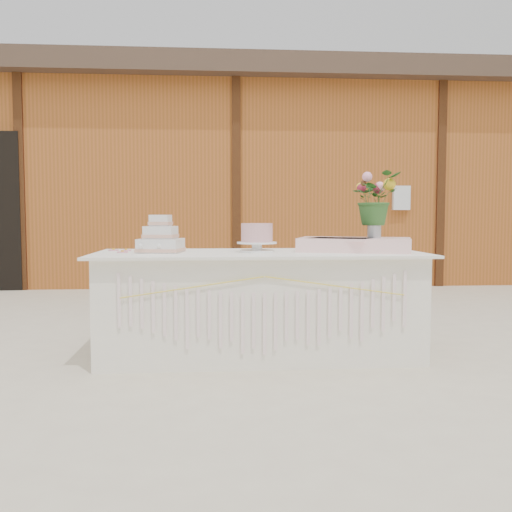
{
  "coord_description": "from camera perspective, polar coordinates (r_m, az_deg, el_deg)",
  "views": [
    {
      "loc": [
        -0.34,
        -4.18,
        1.03
      ],
      "look_at": [
        0.0,
        0.3,
        0.72
      ],
      "focal_mm": 40.0,
      "sensor_mm": 36.0,
      "label": 1
    }
  ],
  "objects": [
    {
      "name": "satin_runner",
      "position": [
        4.34,
        9.82,
        1.13
      ],
      "size": [
        0.92,
        0.7,
        0.1
      ],
      "primitive_type": "cube",
      "rotation": [
        0.0,
        0.0,
        -0.32
      ],
      "color": "#FFCDCD",
      "rests_on": "cake_table"
    },
    {
      "name": "ground",
      "position": [
        4.32,
        0.31,
        -9.85
      ],
      "size": [
        80.0,
        80.0,
        0.0
      ],
      "primitive_type": "plane",
      "color": "beige",
      "rests_on": "ground"
    },
    {
      "name": "flower_vase",
      "position": [
        4.38,
        11.73,
        2.74
      ],
      "size": [
        0.1,
        0.1,
        0.14
      ],
      "primitive_type": "cylinder",
      "color": "silver",
      "rests_on": "satin_runner"
    },
    {
      "name": "bouquet",
      "position": [
        4.38,
        11.78,
        6.3
      ],
      "size": [
        0.46,
        0.44,
        0.4
      ],
      "primitive_type": "imported",
      "rotation": [
        0.0,
        0.0,
        0.45
      ],
      "color": "#2D5B24",
      "rests_on": "flower_vase"
    },
    {
      "name": "pink_cake_stand",
      "position": [
        4.19,
        0.09,
        2.01
      ],
      "size": [
        0.29,
        0.29,
        0.21
      ],
      "color": "white",
      "rests_on": "cake_table"
    },
    {
      "name": "wedding_cake",
      "position": [
        4.21,
        -9.5,
        1.62
      ],
      "size": [
        0.35,
        0.35,
        0.27
      ],
      "rotation": [
        0.0,
        0.0,
        -0.18
      ],
      "color": "silver",
      "rests_on": "cake_table"
    },
    {
      "name": "barn",
      "position": [
        10.2,
        -2.52,
        7.61
      ],
      "size": [
        12.6,
        4.6,
        3.3
      ],
      "color": "#9F5121",
      "rests_on": "ground"
    },
    {
      "name": "cake_table",
      "position": [
        4.24,
        0.31,
        -4.78
      ],
      "size": [
        2.4,
        1.0,
        0.77
      ],
      "color": "white",
      "rests_on": "ground"
    },
    {
      "name": "loose_flowers",
      "position": [
        4.34,
        -13.73,
        0.53
      ],
      "size": [
        0.22,
        0.4,
        0.02
      ],
      "primitive_type": null,
      "rotation": [
        0.0,
        0.0,
        0.17
      ],
      "color": "pink",
      "rests_on": "cake_table"
    }
  ]
}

